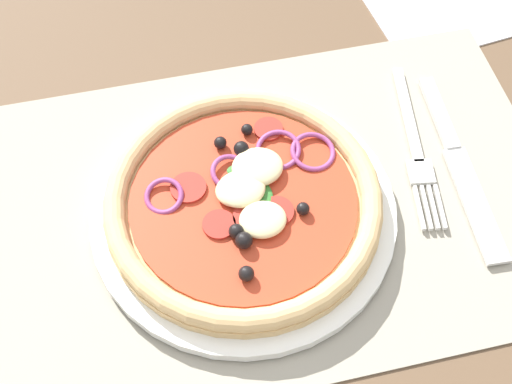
{
  "coord_description": "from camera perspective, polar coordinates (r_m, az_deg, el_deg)",
  "views": [
    {
      "loc": [
        7.25,
        29.8,
        50.22
      ],
      "look_at": [
        0.53,
        0.0,
        2.47
      ],
      "focal_mm": 47.8,
      "sensor_mm": 36.0,
      "label": 1
    }
  ],
  "objects": [
    {
      "name": "placemat",
      "position": [
        0.59,
        0.51,
        -1.1
      ],
      "size": [
        51.35,
        32.44,
        0.4
      ],
      "primitive_type": "cube",
      "color": "gray",
      "rests_on": "ground_plane"
    },
    {
      "name": "plate",
      "position": [
        0.57,
        -1.06,
        -1.63
      ],
      "size": [
        25.71,
        25.71,
        1.07
      ],
      "primitive_type": "cylinder",
      "color": "silver",
      "rests_on": "placemat"
    },
    {
      "name": "napkin",
      "position": [
        0.78,
        15.32,
        15.18
      ],
      "size": [
        17.36,
        15.99,
        0.36
      ],
      "primitive_type": "cube",
      "rotation": [
        0.0,
        0.0,
        0.12
      ],
      "color": "white",
      "rests_on": "ground_plane"
    },
    {
      "name": "pizza",
      "position": [
        0.56,
        -1.04,
        -0.7
      ],
      "size": [
        23.03,
        23.03,
        2.68
      ],
      "color": "tan",
      "rests_on": "plate"
    },
    {
      "name": "ground_plane",
      "position": [
        0.6,
        0.5,
        -1.8
      ],
      "size": [
        190.0,
        140.0,
        2.4
      ],
      "primitive_type": "cube",
      "color": "brown"
    },
    {
      "name": "knife",
      "position": [
        0.63,
        16.7,
        2.11
      ],
      "size": [
        2.69,
        20.06,
        0.62
      ],
      "rotation": [
        0.0,
        0.0,
        1.52
      ],
      "color": "silver",
      "rests_on": "placemat"
    },
    {
      "name": "fork",
      "position": [
        0.63,
        13.3,
        3.22
      ],
      "size": [
        4.35,
        18.01,
        0.44
      ],
      "rotation": [
        0.0,
        0.0,
        1.41
      ],
      "color": "silver",
      "rests_on": "placemat"
    }
  ]
}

